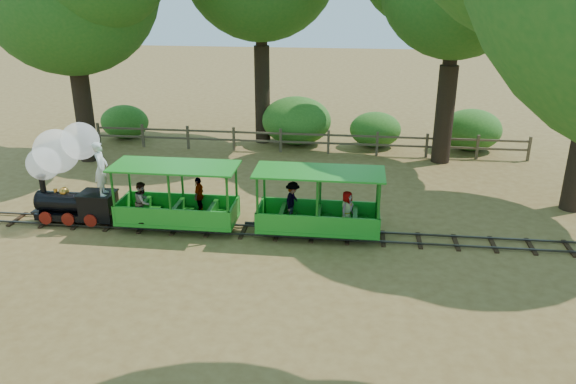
# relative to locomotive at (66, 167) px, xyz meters

# --- Properties ---
(ground) EXTENTS (90.00, 90.00, 0.00)m
(ground) POSITION_rel_locomotive_xyz_m (6.21, -0.07, -1.75)
(ground) COLOR olive
(ground) RESTS_ON ground
(track) EXTENTS (22.00, 1.00, 0.10)m
(track) POSITION_rel_locomotive_xyz_m (6.21, -0.07, -1.69)
(track) COLOR #3F3D3A
(track) RESTS_ON ground
(locomotive) EXTENTS (2.74, 1.28, 3.13)m
(locomotive) POSITION_rel_locomotive_xyz_m (0.00, 0.00, 0.00)
(locomotive) COLOR black
(locomotive) RESTS_ON ground
(carriage_front) EXTENTS (3.57, 1.46, 1.86)m
(carriage_front) POSITION_rel_locomotive_xyz_m (3.20, -0.09, -0.98)
(carriage_front) COLOR #209222
(carriage_front) RESTS_ON track
(carriage_rear) EXTENTS (3.57, 1.46, 1.86)m
(carriage_rear) POSITION_rel_locomotive_xyz_m (7.32, -0.02, -0.99)
(carriage_rear) COLOR #209222
(carriage_rear) RESTS_ON track
(fence) EXTENTS (18.10, 0.10, 1.00)m
(fence) POSITION_rel_locomotive_xyz_m (6.21, 7.93, -1.17)
(fence) COLOR brown
(fence) RESTS_ON ground
(shrub_west) EXTENTS (2.19, 1.68, 1.52)m
(shrub_west) POSITION_rel_locomotive_xyz_m (-2.11, 9.23, -1.00)
(shrub_west) COLOR #2D6B1E
(shrub_west) RESTS_ON ground
(shrub_mid_w) EXTENTS (3.03, 2.33, 2.09)m
(shrub_mid_w) POSITION_rel_locomotive_xyz_m (5.73, 9.23, -0.71)
(shrub_mid_w) COLOR #2D6B1E
(shrub_mid_w) RESTS_ON ground
(shrub_mid_e) EXTENTS (2.19, 1.69, 1.52)m
(shrub_mid_e) POSITION_rel_locomotive_xyz_m (9.15, 9.23, -0.99)
(shrub_mid_e) COLOR #2D6B1E
(shrub_mid_e) RESTS_ON ground
(shrub_east) EXTENTS (2.53, 1.95, 1.75)m
(shrub_east) POSITION_rel_locomotive_xyz_m (13.15, 9.23, -0.88)
(shrub_east) COLOR #2D6B1E
(shrub_east) RESTS_ON ground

